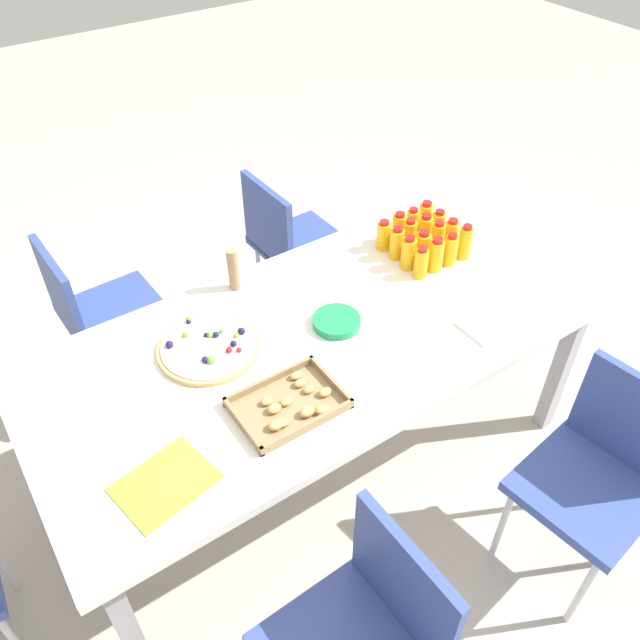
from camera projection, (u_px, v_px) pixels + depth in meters
ground_plane at (320, 459)px, 2.73m from camera, size 12.00×12.00×0.00m
party_table at (320, 345)px, 2.28m from camera, size 2.04×0.95×0.74m
chair_far_right at (366, 633)px, 1.71m from camera, size 0.41×0.41×0.83m
chair_far_left at (601, 469)px, 2.10m from camera, size 0.45×0.45×0.83m
chair_near_left at (290, 240)px, 3.07m from camera, size 0.41×0.41×0.83m
chair_near_right at (97, 311)px, 2.69m from camera, size 0.42×0.42×0.83m
juice_bottle_0 at (425, 217)px, 2.67m from camera, size 0.06×0.06×0.14m
juice_bottle_1 at (412, 224)px, 2.64m from camera, size 0.05×0.05×0.14m
juice_bottle_2 at (399, 228)px, 2.61m from camera, size 0.06×0.06×0.14m
juice_bottle_3 at (383, 236)px, 2.58m from camera, size 0.06×0.06×0.13m
juice_bottle_4 at (438, 226)px, 2.62m from camera, size 0.06×0.06×0.14m
juice_bottle_5 at (425, 231)px, 2.59m from camera, size 0.06×0.06×0.14m
juice_bottle_6 at (409, 236)px, 2.56m from camera, size 0.05×0.05×0.15m
juice_bottle_7 at (397, 243)px, 2.53m from camera, size 0.06×0.06×0.14m
juice_bottle_8 at (451, 234)px, 2.59m from camera, size 0.06×0.06×0.13m
juice_bottle_9 at (438, 239)px, 2.55m from camera, size 0.05×0.05×0.15m
juice_bottle_10 at (422, 247)px, 2.51m from camera, size 0.06×0.06×0.14m
juice_bottle_11 at (408, 253)px, 2.48m from camera, size 0.06×0.06×0.14m
juice_bottle_12 at (465, 242)px, 2.53m from camera, size 0.05×0.05×0.15m
juice_bottle_13 at (450, 250)px, 2.50m from camera, size 0.05×0.05×0.14m
juice_bottle_14 at (436, 255)px, 2.47m from camera, size 0.06×0.06×0.14m
juice_bottle_15 at (421, 263)px, 2.44m from camera, size 0.05×0.05×0.13m
fruit_pizza at (209, 347)px, 2.17m from camera, size 0.35×0.35×0.05m
snack_tray at (291, 404)px, 1.98m from camera, size 0.33×0.24×0.04m
plate_stack at (337, 322)px, 2.26m from camera, size 0.17×0.17×0.03m
napkin_stack at (484, 327)px, 2.25m from camera, size 0.15×0.15×0.01m
cardboard_tube at (234, 269)px, 2.37m from camera, size 0.04×0.04×0.17m
paper_folder at (165, 483)px, 1.78m from camera, size 0.29×0.25×0.01m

